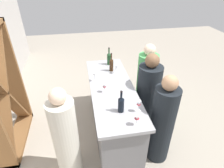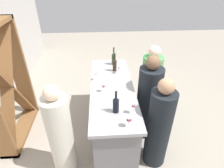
% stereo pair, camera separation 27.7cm
% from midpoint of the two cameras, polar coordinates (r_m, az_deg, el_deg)
% --- Properties ---
extents(ground_plane, '(12.00, 12.00, 0.00)m').
position_cam_midpoint_polar(ground_plane, '(3.57, -2.29, -13.90)').
color(ground_plane, '#9E9384').
extents(bar_counter, '(1.99, 0.68, 0.96)m').
position_cam_midpoint_polar(bar_counter, '(3.24, -2.47, -7.97)').
color(bar_counter, slate).
rests_on(bar_counter, ground).
extents(wine_rack, '(1.19, 0.28, 1.93)m').
position_cam_midpoint_polar(wine_rack, '(3.30, -32.66, -2.62)').
color(wine_rack, brown).
rests_on(wine_rack, ground).
extents(wine_bottle_leftmost_near_black, '(0.08, 0.08, 0.32)m').
position_cam_midpoint_polar(wine_bottle_leftmost_near_black, '(2.40, -0.54, -6.17)').
color(wine_bottle_leftmost_near_black, black).
rests_on(wine_bottle_leftmost_near_black, bar_counter).
extents(wine_bottle_second_left_amber_brown, '(0.07, 0.07, 0.34)m').
position_cam_midpoint_polar(wine_bottle_second_left_amber_brown, '(3.34, -2.59, 5.96)').
color(wine_bottle_second_left_amber_brown, '#331E0F').
rests_on(wine_bottle_second_left_amber_brown, bar_counter).
extents(wine_bottle_center_olive_green, '(0.08, 0.08, 0.34)m').
position_cam_midpoint_polar(wine_bottle_center_olive_green, '(3.58, -3.14, 7.81)').
color(wine_bottle_center_olive_green, '#193D1E').
rests_on(wine_bottle_center_olive_green, bar_counter).
extents(wine_glass_near_left, '(0.07, 0.07, 0.17)m').
position_cam_midpoint_polar(wine_glass_near_left, '(2.41, 4.87, -6.27)').
color(wine_glass_near_left, white).
rests_on(wine_glass_near_left, bar_counter).
extents(wine_glass_near_center, '(0.06, 0.06, 0.15)m').
position_cam_midpoint_polar(wine_glass_near_center, '(3.27, -1.21, 4.86)').
color(wine_glass_near_center, white).
rests_on(wine_glass_near_center, bar_counter).
extents(wine_glass_near_right, '(0.07, 0.07, 0.16)m').
position_cam_midpoint_polar(wine_glass_near_right, '(2.23, 4.01, -10.42)').
color(wine_glass_near_right, white).
rests_on(wine_glass_near_right, bar_counter).
extents(wine_glass_far_left, '(0.07, 0.07, 0.15)m').
position_cam_midpoint_polar(wine_glass_far_left, '(2.78, -5.17, -0.92)').
color(wine_glass_far_left, white).
rests_on(wine_glass_far_left, bar_counter).
extents(wine_glass_far_center, '(0.07, 0.07, 0.15)m').
position_cam_midpoint_polar(wine_glass_far_center, '(3.06, -7.95, 2.65)').
color(wine_glass_far_center, white).
rests_on(wine_glass_far_center, bar_counter).
extents(person_left_guest, '(0.38, 0.38, 1.47)m').
position_cam_midpoint_polar(person_left_guest, '(2.78, 12.19, -11.85)').
color(person_left_guest, black).
rests_on(person_left_guest, ground).
extents(person_center_guest, '(0.49, 0.49, 1.42)m').
position_cam_midpoint_polar(person_center_guest, '(3.72, 8.27, 0.69)').
color(person_center_guest, '#4CA559').
rests_on(person_center_guest, ground).
extents(person_right_guest, '(0.44, 0.44, 1.50)m').
position_cam_midpoint_polar(person_right_guest, '(3.18, 8.28, -4.58)').
color(person_right_guest, black).
rests_on(person_right_guest, ground).
extents(person_server_behind, '(0.40, 0.40, 1.46)m').
position_cam_midpoint_polar(person_server_behind, '(2.63, -16.92, -15.87)').
color(person_server_behind, beige).
rests_on(person_server_behind, ground).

